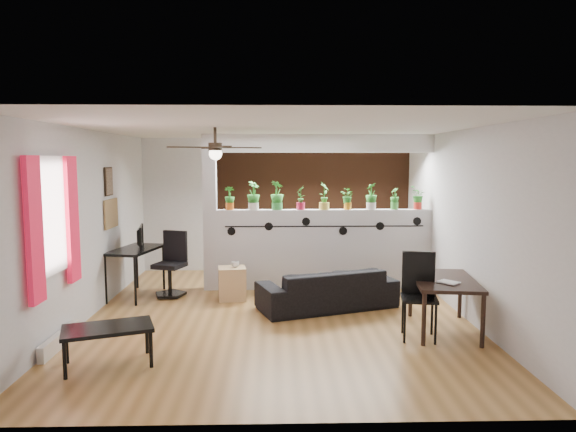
% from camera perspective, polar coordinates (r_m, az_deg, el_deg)
% --- Properties ---
extents(room_shell, '(6.30, 7.10, 2.90)m').
position_cam_1_polar(room_shell, '(7.09, -1.24, -0.86)').
color(room_shell, olive).
rests_on(room_shell, ground).
extents(partition_wall, '(3.60, 0.18, 1.35)m').
position_cam_1_polar(partition_wall, '(8.71, 4.01, -3.71)').
color(partition_wall, '#BCBCC1').
rests_on(partition_wall, ground).
extents(ceiling_header, '(3.60, 0.18, 0.30)m').
position_cam_1_polar(ceiling_header, '(8.58, 4.10, 8.05)').
color(ceiling_header, silver).
rests_on(ceiling_header, room_shell).
extents(pier_column, '(0.22, 0.20, 2.60)m').
position_cam_1_polar(pier_column, '(8.65, -8.66, 0.35)').
color(pier_column, '#BCBCC1').
rests_on(pier_column, ground).
extents(brick_panel, '(3.90, 0.05, 2.60)m').
position_cam_1_polar(brick_panel, '(10.08, 3.24, 1.24)').
color(brick_panel, '#974E2B').
rests_on(brick_panel, ground).
extents(vine_decal, '(3.31, 0.01, 0.30)m').
position_cam_1_polar(vine_decal, '(8.56, 4.09, -1.14)').
color(vine_decal, black).
rests_on(vine_decal, partition_wall).
extents(window_assembly, '(0.09, 1.30, 1.55)m').
position_cam_1_polar(window_assembly, '(6.40, -24.74, -0.33)').
color(window_assembly, white).
rests_on(window_assembly, room_shell).
extents(baseboard_heater, '(0.08, 1.00, 0.18)m').
position_cam_1_polar(baseboard_heater, '(6.69, -24.04, -12.49)').
color(baseboard_heater, silver).
rests_on(baseboard_heater, ground).
extents(corkboard, '(0.03, 0.60, 0.45)m').
position_cam_1_polar(corkboard, '(8.43, -19.07, 0.26)').
color(corkboard, olive).
rests_on(corkboard, room_shell).
extents(framed_art, '(0.03, 0.34, 0.44)m').
position_cam_1_polar(framed_art, '(8.34, -19.31, 3.64)').
color(framed_art, '#8C7259').
rests_on(framed_art, room_shell).
extents(ceiling_fan, '(1.19, 1.19, 0.43)m').
position_cam_1_polar(ceiling_fan, '(6.79, -8.08, 7.34)').
color(ceiling_fan, black).
rests_on(ceiling_fan, room_shell).
extents(potted_plant_0, '(0.21, 0.18, 0.39)m').
position_cam_1_polar(potted_plant_0, '(8.60, -6.50, 2.08)').
color(potted_plant_0, '#CD5E18').
rests_on(potted_plant_0, partition_wall).
extents(potted_plant_1, '(0.30, 0.32, 0.47)m').
position_cam_1_polar(potted_plant_1, '(8.57, -3.87, 2.36)').
color(potted_plant_1, white).
rests_on(potted_plant_1, partition_wall).
extents(potted_plant_2, '(0.33, 0.33, 0.49)m').
position_cam_1_polar(potted_plant_2, '(8.56, -1.22, 2.41)').
color(potted_plant_2, '#328B3E').
rests_on(potted_plant_2, partition_wall).
extents(potted_plant_3, '(0.24, 0.26, 0.41)m').
position_cam_1_polar(potted_plant_3, '(8.57, 1.42, 2.15)').
color(potted_plant_3, '#B11C3D').
rests_on(potted_plant_3, partition_wall).
extents(potted_plant_4, '(0.28, 0.30, 0.47)m').
position_cam_1_polar(potted_plant_4, '(8.60, 4.05, 2.36)').
color(potted_plant_4, gold).
rests_on(potted_plant_4, partition_wall).
extents(potted_plant_5, '(0.22, 0.22, 0.36)m').
position_cam_1_polar(potted_plant_5, '(8.65, 6.66, 2.00)').
color(potted_plant_5, orange).
rests_on(potted_plant_5, partition_wall).
extents(potted_plant_6, '(0.28, 0.29, 0.45)m').
position_cam_1_polar(potted_plant_6, '(8.71, 9.23, 2.27)').
color(potted_plant_6, silver).
rests_on(potted_plant_6, partition_wall).
extents(potted_plant_7, '(0.17, 0.20, 0.36)m').
position_cam_1_polar(potted_plant_7, '(8.80, 11.76, 1.98)').
color(potted_plant_7, green).
rests_on(potted_plant_7, partition_wall).
extents(potted_plant_8, '(0.24, 0.25, 0.39)m').
position_cam_1_polar(potted_plant_8, '(8.90, 14.24, 2.06)').
color(potted_plant_8, red).
rests_on(potted_plant_8, partition_wall).
extents(sofa, '(2.06, 1.34, 0.56)m').
position_cam_1_polar(sofa, '(7.66, 4.38, -8.12)').
color(sofa, black).
rests_on(sofa, ground).
extents(cube_shelf, '(0.46, 0.42, 0.51)m').
position_cam_1_polar(cube_shelf, '(8.14, -6.23, -7.45)').
color(cube_shelf, tan).
rests_on(cube_shelf, ground).
extents(cup, '(0.15, 0.15, 0.09)m').
position_cam_1_polar(cup, '(8.07, -5.90, -5.36)').
color(cup, gray).
rests_on(cup, cube_shelf).
extents(computer_desk, '(0.78, 1.17, 0.78)m').
position_cam_1_polar(computer_desk, '(8.53, -16.59, -3.96)').
color(computer_desk, black).
rests_on(computer_desk, ground).
extents(monitor, '(0.34, 0.12, 0.19)m').
position_cam_1_polar(monitor, '(8.65, -16.37, -2.68)').
color(monitor, black).
rests_on(monitor, computer_desk).
extents(office_chair, '(0.55, 0.55, 1.02)m').
position_cam_1_polar(office_chair, '(8.47, -12.81, -5.68)').
color(office_chair, black).
rests_on(office_chair, ground).
extents(dining_table, '(0.90, 1.32, 0.68)m').
position_cam_1_polar(dining_table, '(6.87, 16.96, -7.27)').
color(dining_table, black).
rests_on(dining_table, ground).
extents(book, '(0.29, 0.30, 0.02)m').
position_cam_1_polar(book, '(6.54, 16.98, -7.20)').
color(book, gray).
rests_on(book, dining_table).
extents(folding_chair, '(0.49, 0.49, 1.05)m').
position_cam_1_polar(folding_chair, '(6.57, 14.32, -7.67)').
color(folding_chair, black).
rests_on(folding_chair, ground).
extents(coffee_table, '(1.03, 0.78, 0.43)m').
position_cam_1_polar(coffee_table, '(5.87, -19.40, -11.93)').
color(coffee_table, black).
rests_on(coffee_table, ground).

